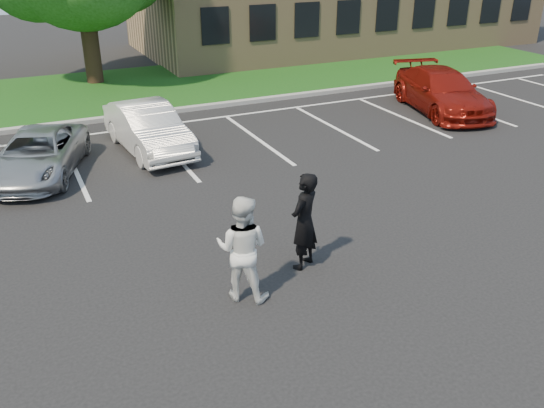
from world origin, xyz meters
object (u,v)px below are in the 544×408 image
at_px(car_silver_minivan, 38,154).
at_px(car_red_compact, 442,91).
at_px(car_white_sedan, 148,128).
at_px(man_black_suit, 304,221).
at_px(man_white_shirt, 242,248).

xyz_separation_m(car_silver_minivan, car_red_compact, (13.77, 0.27, 0.15)).
bearing_deg(car_silver_minivan, car_white_sedan, 32.14).
distance_m(car_silver_minivan, car_red_compact, 13.77).
distance_m(man_black_suit, car_white_sedan, 7.84).
relative_size(man_white_shirt, car_silver_minivan, 0.46).
bearing_deg(man_black_suit, car_silver_minivan, -92.04).
bearing_deg(man_black_suit, car_red_compact, -174.48).
relative_size(car_white_sedan, car_red_compact, 0.83).
distance_m(man_black_suit, car_silver_minivan, 8.28).
distance_m(car_white_sedan, car_red_compact, 10.65).
bearing_deg(car_silver_minivan, man_white_shirt, -49.48).
xyz_separation_m(car_silver_minivan, car_white_sedan, (3.12, 0.61, 0.11)).
bearing_deg(man_black_suit, car_white_sedan, -114.63).
relative_size(man_white_shirt, car_white_sedan, 0.46).
height_order(man_black_suit, car_white_sedan, man_black_suit).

